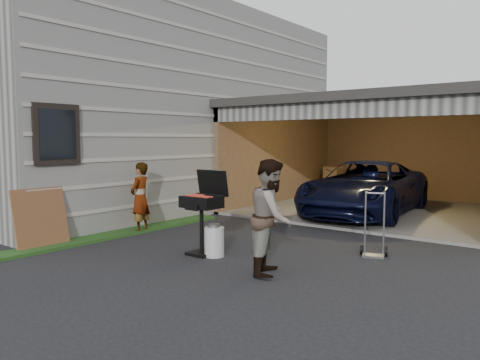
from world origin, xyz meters
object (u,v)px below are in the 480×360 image
Objects in this scene: minivan at (365,190)px; hand_truck at (374,244)px; bbq_grill at (203,205)px; propane_tank at (214,242)px; plywood_panel at (41,218)px; woman at (140,198)px; man at (272,217)px.

minivan is 4.47× the size of hand_truck.
bbq_grill is (-0.57, -5.28, 0.17)m from minivan.
propane_tank is at bearing -160.61° from hand_truck.
plywood_panel is at bearing -152.42° from propane_tank.
woman is 1.35× the size of plywood_panel.
plywood_panel is at bearing -120.58° from minivan.
propane_tank is 0.45× the size of plywood_panel.
plywood_panel is 5.72m from hand_truck.
woman reaches higher than hand_truck.
minivan is at bearing 65.22° from plywood_panel.
minivan reaches higher than hand_truck.
plywood_panel is (-3.10, -6.72, -0.13)m from minivan.
man is at bearing -131.58° from hand_truck.
woman reaches higher than bbq_grill.
man is 2.09m from hand_truck.
woman reaches higher than plywood_panel.
bbq_grill is (-1.52, 0.22, 0.01)m from man.
minivan is at bearing 83.84° from bbq_grill.
minivan is 9.81× the size of propane_tank.
hand_truck is (2.29, 1.63, -0.63)m from bbq_grill.
hand_truck is at bearing 38.38° from propane_tank.
bbq_grill is 1.30× the size of plywood_panel.
bbq_grill is 0.64m from propane_tank.
plywood_panel is at bearing -150.42° from bbq_grill.
woman is 0.88× the size of man.
man is at bearing -9.99° from propane_tank.
minivan is 3.39× the size of bbq_grill.
propane_tank is (0.24, 0.01, -0.59)m from bbq_grill.
bbq_grill is at bearing -101.97° from minivan.
plywood_panel is at bearing -166.50° from hand_truck.
minivan is 5.58m from man.
hand_truck is at bearing -47.22° from man.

